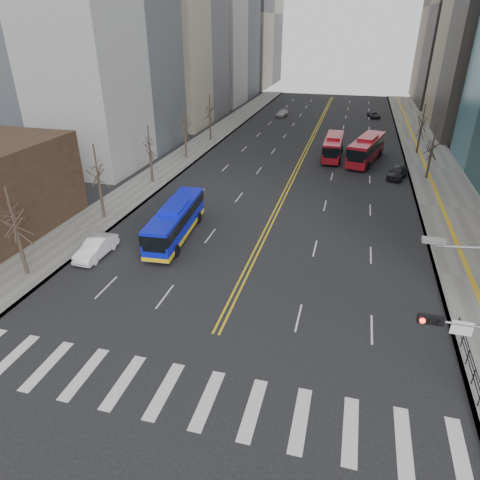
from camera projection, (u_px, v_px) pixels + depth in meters
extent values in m
plane|color=black|center=(186.00, 395.00, 21.97)|extent=(220.00, 220.00, 0.00)
cube|color=slate|center=(434.00, 168.00, 56.72)|extent=(7.00, 130.00, 0.15)
cube|color=slate|center=(193.00, 150.00, 64.56)|extent=(5.00, 130.00, 0.15)
cube|color=silver|center=(12.00, 358.00, 24.42)|extent=(0.70, 4.00, 0.01)
cube|color=silver|center=(47.00, 366.00, 23.87)|extent=(0.70, 4.00, 0.01)
cube|color=silver|center=(84.00, 374.00, 23.33)|extent=(0.70, 4.00, 0.01)
cube|color=silver|center=(123.00, 382.00, 22.78)|extent=(0.70, 4.00, 0.01)
cube|color=silver|center=(164.00, 391.00, 22.24)|extent=(0.70, 4.00, 0.01)
cube|color=silver|center=(207.00, 400.00, 21.69)|extent=(0.70, 4.00, 0.01)
cube|color=silver|center=(253.00, 409.00, 21.15)|extent=(0.70, 4.00, 0.01)
cube|color=silver|center=(300.00, 420.00, 20.60)|extent=(0.70, 4.00, 0.01)
cube|color=silver|center=(351.00, 430.00, 20.06)|extent=(0.70, 4.00, 0.01)
cube|color=silver|center=(404.00, 442.00, 19.51)|extent=(0.70, 4.00, 0.01)
cube|color=silver|center=(460.00, 454.00, 18.97)|extent=(0.70, 4.00, 0.01)
cube|color=gold|center=(309.00, 142.00, 69.46)|extent=(0.15, 100.00, 0.01)
cube|color=gold|center=(311.00, 142.00, 69.36)|extent=(0.15, 100.00, 0.01)
cube|color=gray|center=(245.00, 14.00, 127.48)|extent=(18.00, 30.00, 40.00)
cube|color=brown|center=(473.00, 5.00, 94.68)|extent=(18.00, 30.00, 42.00)
cylinder|color=gray|center=(479.00, 327.00, 18.23)|extent=(4.50, 0.12, 0.12)
cube|color=black|center=(431.00, 320.00, 18.68)|extent=(1.10, 0.28, 0.38)
cylinder|color=#FF190C|center=(423.00, 321.00, 18.62)|extent=(0.24, 0.08, 0.24)
cylinder|color=black|center=(431.00, 322.00, 18.54)|extent=(0.24, 0.08, 0.24)
cylinder|color=black|center=(440.00, 323.00, 18.46)|extent=(0.24, 0.08, 0.24)
cube|color=white|center=(462.00, 328.00, 18.47)|extent=(0.90, 0.06, 0.70)
cube|color=#999993|center=(434.00, 241.00, 17.11)|extent=(0.90, 0.35, 0.18)
cube|color=black|center=(470.00, 350.00, 23.33)|extent=(0.04, 6.00, 0.04)
cylinder|color=black|center=(480.00, 398.00, 20.97)|extent=(0.06, 0.06, 1.00)
cylinder|color=black|center=(473.00, 376.00, 22.26)|extent=(0.06, 0.06, 1.00)
cylinder|color=black|center=(468.00, 357.00, 23.55)|extent=(0.06, 0.06, 1.00)
cylinder|color=black|center=(462.00, 340.00, 24.85)|extent=(0.06, 0.06, 1.00)
cylinder|color=black|center=(458.00, 324.00, 26.14)|extent=(0.06, 0.06, 1.00)
cylinder|color=#32251F|center=(22.00, 253.00, 31.71)|extent=(0.28, 0.28, 3.75)
cylinder|color=#32251F|center=(102.00, 200.00, 41.17)|extent=(0.28, 0.28, 3.90)
cylinder|color=#32251F|center=(152.00, 168.00, 50.72)|extent=(0.28, 0.28, 3.60)
cylinder|color=#32251F|center=(186.00, 144.00, 60.12)|extent=(0.28, 0.28, 4.00)
cylinder|color=#32251F|center=(210.00, 129.00, 69.66)|extent=(0.28, 0.28, 3.80)
cylinder|color=#32251F|center=(429.00, 165.00, 52.00)|extent=(0.28, 0.28, 3.50)
cylinder|color=#32251F|center=(419.00, 141.00, 62.29)|extent=(0.28, 0.28, 3.75)
cube|color=#0E18D9|center=(176.00, 221.00, 37.64)|extent=(3.03, 10.81, 2.50)
cube|color=black|center=(175.00, 215.00, 37.41)|extent=(3.09, 10.83, 0.91)
cube|color=#0E18D9|center=(175.00, 207.00, 37.04)|extent=(2.06, 3.86, 0.40)
cube|color=yellow|center=(176.00, 231.00, 38.11)|extent=(3.09, 10.83, 0.35)
cylinder|color=black|center=(151.00, 248.00, 35.32)|extent=(0.38, 1.02, 1.00)
cylinder|color=black|center=(176.00, 251.00, 34.96)|extent=(0.38, 1.02, 1.00)
cylinder|color=black|center=(177.00, 216.00, 41.32)|extent=(0.38, 1.02, 1.00)
cylinder|color=black|center=(199.00, 218.00, 40.95)|extent=(0.38, 1.02, 1.00)
cube|color=#A5111D|center=(333.00, 146.00, 60.59)|extent=(2.30, 9.93, 2.53)
cube|color=black|center=(334.00, 143.00, 60.36)|extent=(2.36, 9.95, 0.92)
cube|color=#A5111D|center=(334.00, 137.00, 59.97)|extent=(1.82, 3.48, 0.40)
cylinder|color=black|center=(322.00, 160.00, 58.62)|extent=(0.30, 1.00, 1.00)
cylinder|color=black|center=(339.00, 161.00, 58.10)|extent=(0.30, 1.00, 1.00)
cylinder|color=black|center=(326.00, 148.00, 64.09)|extent=(0.30, 1.00, 1.00)
cylinder|color=black|center=(342.00, 149.00, 63.56)|extent=(0.30, 1.00, 1.00)
cube|color=#A5111D|center=(366.00, 149.00, 58.62)|extent=(5.08, 11.40, 2.88)
cube|color=black|center=(367.00, 145.00, 58.37)|extent=(5.14, 11.43, 1.03)
cube|color=#A5111D|center=(368.00, 138.00, 57.93)|extent=(2.88, 4.26, 0.40)
cylinder|color=black|center=(349.00, 163.00, 56.96)|extent=(0.53, 1.04, 1.00)
cylinder|color=black|center=(368.00, 166.00, 55.88)|extent=(0.53, 1.04, 1.00)
cylinder|color=black|center=(363.00, 151.00, 62.53)|extent=(0.53, 1.04, 1.00)
cylinder|color=black|center=(380.00, 153.00, 61.45)|extent=(0.53, 1.04, 1.00)
imported|color=white|center=(96.00, 248.00, 34.87)|extent=(1.70, 4.60, 1.50)
imported|color=black|center=(397.00, 172.00, 52.71)|extent=(3.02, 4.78, 1.51)
imported|color=#AAA9AF|center=(282.00, 114.00, 88.28)|extent=(2.35, 4.63, 1.29)
imported|color=black|center=(374.00, 115.00, 87.24)|extent=(2.84, 4.52, 1.16)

